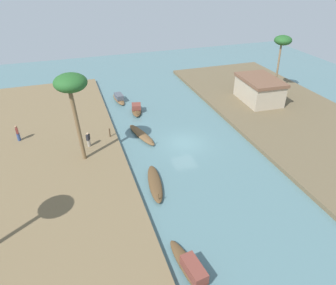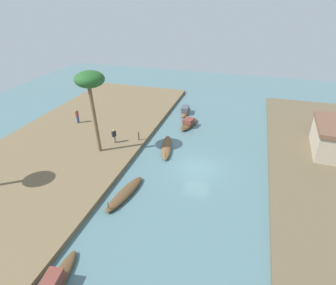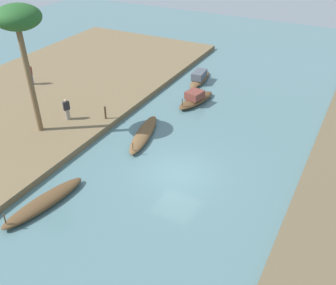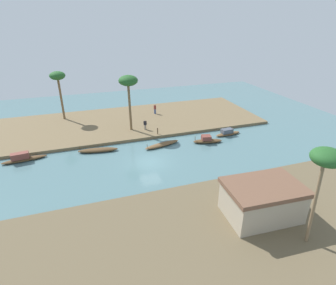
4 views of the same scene
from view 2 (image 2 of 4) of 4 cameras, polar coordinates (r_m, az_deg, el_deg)
name	(u,v)px [view 2 (image 2 of 4)]	position (r m, az deg, el deg)	size (l,w,h in m)	color
river_water	(197,168)	(27.51, 5.91, -5.23)	(73.31, 73.31, 0.00)	slate
riverbank_left	(67,146)	(32.72, -19.67, -0.64)	(44.43, 15.73, 0.42)	brown
sampan_near_left_bank	(189,123)	(35.78, 4.23, 3.86)	(4.27, 2.01, 1.08)	brown
sampan_with_tall_canopy	(185,110)	(39.78, 3.49, 6.47)	(4.27, 1.38, 1.02)	brown
sampan_with_red_awning	(167,147)	(30.53, -0.28, -0.93)	(5.40, 2.27, 0.91)	brown
sampan_midstream	(125,193)	(24.17, -8.68, -10.09)	(5.28, 1.88, 1.00)	brown
person_on_near_bank	(114,137)	(31.29, -10.81, 1.17)	(0.50, 0.46, 1.57)	gray
person_by_mooring	(77,117)	(37.31, -17.81, 4.94)	(0.41, 0.37, 1.75)	#33477A
mooring_post	(139,136)	(31.54, -5.94, 1.29)	(0.14, 0.14, 0.95)	#4C3823
palm_tree_left_near	(90,82)	(27.64, -15.49, 11.65)	(2.79, 2.79, 8.32)	brown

